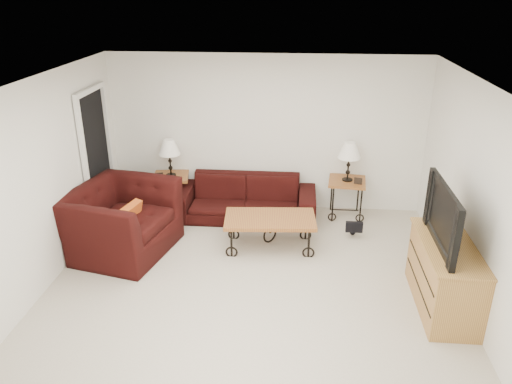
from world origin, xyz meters
TOP-DOWN VIEW (x-y plane):
  - ground at (0.00, 0.00)m, footprint 5.00×5.00m
  - wall_back at (0.00, 2.50)m, footprint 5.00×0.02m
  - wall_front at (0.00, -2.50)m, footprint 5.00×0.02m
  - wall_left at (-2.50, 0.00)m, footprint 0.02×5.00m
  - wall_right at (2.50, 0.00)m, footprint 0.02×5.00m
  - ceiling at (0.00, 0.00)m, footprint 5.00×5.00m
  - doorway at (-2.47, 1.65)m, footprint 0.08×0.94m
  - sofa at (-0.30, 2.02)m, footprint 2.23×0.87m
  - side_table_left at (-1.51, 2.20)m, footprint 0.63×0.63m
  - side_table_right at (1.30, 2.20)m, footprint 0.62×0.62m
  - lamp_left at (-1.51, 2.20)m, footprint 0.39×0.39m
  - lamp_right at (1.30, 2.20)m, footprint 0.38×0.38m
  - photo_frame_left at (-1.66, 2.05)m, footprint 0.12×0.06m
  - photo_frame_right at (1.45, 2.05)m, footprint 0.12×0.05m
  - coffee_table at (0.16, 1.06)m, footprint 1.30×0.77m
  - armchair at (-1.88, 0.81)m, footprint 1.53×1.67m
  - throw_pillow at (-1.72, 0.76)m, footprint 0.20×0.43m
  - tv_stand at (2.23, -0.14)m, footprint 0.56×1.34m
  - television at (2.21, -0.14)m, footprint 0.16×1.20m
  - backpack at (1.37, 1.54)m, footprint 0.42×0.35m

SIDE VIEW (x-z plane):
  - ground at x=0.00m, z-range 0.00..0.00m
  - coffee_table at x=0.16m, z-range 0.00..0.47m
  - backpack at x=1.37m, z-range 0.00..0.49m
  - side_table_left at x=-1.51m, z-range 0.00..0.60m
  - side_table_right at x=1.30m, z-range 0.00..0.62m
  - sofa at x=-0.30m, z-range 0.00..0.65m
  - tv_stand at x=2.23m, z-range 0.00..0.80m
  - armchair at x=-1.88m, z-range 0.00..0.92m
  - throw_pillow at x=-1.72m, z-range 0.31..0.73m
  - photo_frame_left at x=-1.66m, z-range 0.60..0.70m
  - photo_frame_right at x=1.45m, z-range 0.62..0.72m
  - lamp_left at x=-1.51m, z-range 0.60..1.20m
  - lamp_right at x=1.30m, z-range 0.62..1.23m
  - doorway at x=-2.47m, z-range 0.00..2.04m
  - television at x=2.21m, z-range 0.80..1.49m
  - wall_back at x=0.00m, z-range 0.00..2.50m
  - wall_front at x=0.00m, z-range 0.00..2.50m
  - wall_left at x=-2.50m, z-range 0.00..2.50m
  - wall_right at x=2.50m, z-range 0.00..2.50m
  - ceiling at x=0.00m, z-range 2.50..2.50m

